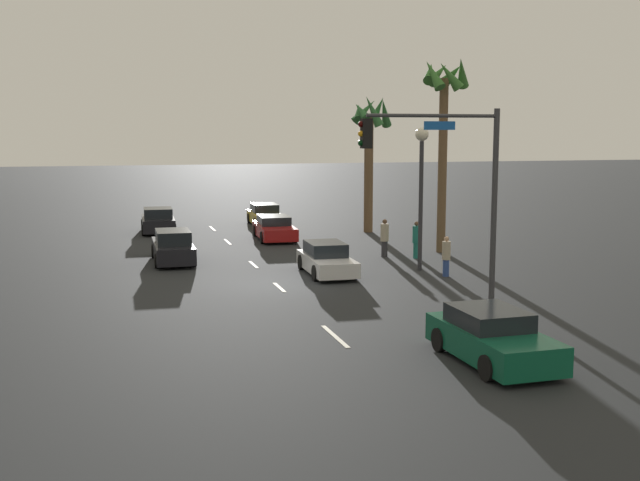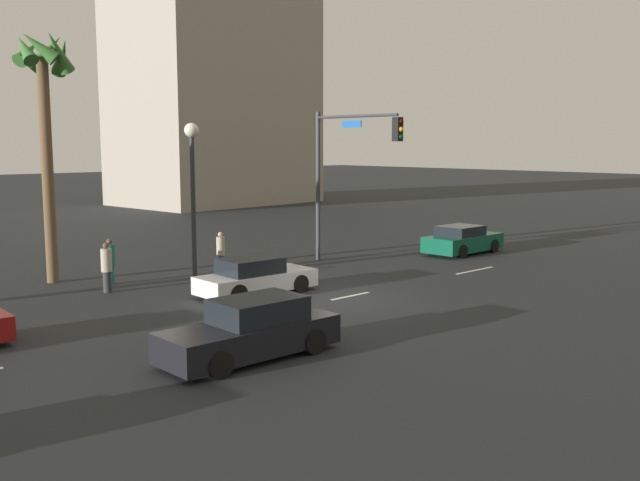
{
  "view_description": "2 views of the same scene",
  "coord_description": "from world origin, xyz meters",
  "px_view_note": "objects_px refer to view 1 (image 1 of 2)",
  "views": [
    {
      "loc": [
        29.25,
        -6.29,
        5.88
      ],
      "look_at": [
        1.51,
        1.39,
        1.85
      ],
      "focal_mm": 44.01,
      "sensor_mm": 36.0,
      "label": 1
    },
    {
      "loc": [
        -16.63,
        -16.97,
        5.22
      ],
      "look_at": [
        0.97,
        1.78,
        1.75
      ],
      "focal_mm": 40.23,
      "sensor_mm": 36.0,
      "label": 2
    }
  ],
  "objects_px": {
    "car_3": "(326,260)",
    "palm_tree_1": "(444,108)",
    "car_0": "(173,247)",
    "palm_tree_0": "(370,136)",
    "car_1": "(158,221)",
    "pedestrian_1": "(446,255)",
    "car_5": "(265,215)",
    "pedestrian_0": "(385,237)",
    "streetlamp": "(421,171)",
    "car_4": "(492,338)",
    "pedestrian_2": "(416,239)",
    "traffic_signal": "(452,174)",
    "car_2": "(274,228)"
  },
  "relations": [
    {
      "from": "car_3",
      "to": "palm_tree_1",
      "type": "xyz_separation_m",
      "value": [
        -4.18,
        7.01,
        6.36
      ]
    },
    {
      "from": "car_0",
      "to": "palm_tree_0",
      "type": "bearing_deg",
      "value": 122.85
    },
    {
      "from": "car_1",
      "to": "pedestrian_1",
      "type": "relative_size",
      "value": 2.62
    },
    {
      "from": "car_5",
      "to": "pedestrian_0",
      "type": "height_order",
      "value": "pedestrian_0"
    },
    {
      "from": "car_5",
      "to": "streetlamp",
      "type": "height_order",
      "value": "streetlamp"
    },
    {
      "from": "palm_tree_0",
      "to": "car_5",
      "type": "bearing_deg",
      "value": -133.05
    },
    {
      "from": "car_3",
      "to": "palm_tree_0",
      "type": "relative_size",
      "value": 0.55
    },
    {
      "from": "car_1",
      "to": "streetlamp",
      "type": "xyz_separation_m",
      "value": [
        15.74,
        9.86,
        3.56
      ]
    },
    {
      "from": "streetlamp",
      "to": "pedestrian_1",
      "type": "distance_m",
      "value": 3.76
    },
    {
      "from": "palm_tree_1",
      "to": "car_1",
      "type": "bearing_deg",
      "value": -131.63
    },
    {
      "from": "car_4",
      "to": "pedestrian_2",
      "type": "bearing_deg",
      "value": 164.28
    },
    {
      "from": "car_1",
      "to": "car_3",
      "type": "height_order",
      "value": "car_1"
    },
    {
      "from": "palm_tree_0",
      "to": "palm_tree_1",
      "type": "xyz_separation_m",
      "value": [
        8.27,
        0.84,
        1.35
      ]
    },
    {
      "from": "traffic_signal",
      "to": "pedestrian_0",
      "type": "bearing_deg",
      "value": 171.96
    },
    {
      "from": "palm_tree_0",
      "to": "pedestrian_0",
      "type": "bearing_deg",
      "value": -14.57
    },
    {
      "from": "car_2",
      "to": "car_4",
      "type": "xyz_separation_m",
      "value": [
        23.98,
        0.53,
        0.04
      ]
    },
    {
      "from": "pedestrian_2",
      "to": "car_0",
      "type": "bearing_deg",
      "value": -99.65
    },
    {
      "from": "car_2",
      "to": "car_3",
      "type": "distance_m",
      "value": 10.87
    },
    {
      "from": "palm_tree_1",
      "to": "pedestrian_0",
      "type": "bearing_deg",
      "value": -79.46
    },
    {
      "from": "car_2",
      "to": "pedestrian_2",
      "type": "bearing_deg",
      "value": 31.87
    },
    {
      "from": "car_3",
      "to": "car_5",
      "type": "xyz_separation_m",
      "value": [
        -17.34,
        0.94,
        0.01
      ]
    },
    {
      "from": "car_2",
      "to": "pedestrian_0",
      "type": "distance_m",
      "value": 8.18
    },
    {
      "from": "traffic_signal",
      "to": "pedestrian_1",
      "type": "xyz_separation_m",
      "value": [
        -4.97,
        2.15,
        -3.61
      ]
    },
    {
      "from": "car_0",
      "to": "pedestrian_1",
      "type": "distance_m",
      "value": 12.27
    },
    {
      "from": "car_0",
      "to": "streetlamp",
      "type": "height_order",
      "value": "streetlamp"
    },
    {
      "from": "car_4",
      "to": "palm_tree_0",
      "type": "bearing_deg",
      "value": 167.86
    },
    {
      "from": "pedestrian_0",
      "to": "palm_tree_1",
      "type": "bearing_deg",
      "value": 100.54
    },
    {
      "from": "palm_tree_1",
      "to": "palm_tree_0",
      "type": "bearing_deg",
      "value": -174.23
    },
    {
      "from": "car_5",
      "to": "palm_tree_1",
      "type": "bearing_deg",
      "value": 24.74
    },
    {
      "from": "car_5",
      "to": "car_2",
      "type": "bearing_deg",
      "value": -7.03
    },
    {
      "from": "car_1",
      "to": "car_2",
      "type": "distance_m",
      "value": 7.55
    },
    {
      "from": "car_1",
      "to": "car_2",
      "type": "height_order",
      "value": "car_1"
    },
    {
      "from": "streetlamp",
      "to": "pedestrian_2",
      "type": "bearing_deg",
      "value": 160.26
    },
    {
      "from": "traffic_signal",
      "to": "car_2",
      "type": "bearing_deg",
      "value": -172.68
    },
    {
      "from": "pedestrian_0",
      "to": "palm_tree_0",
      "type": "height_order",
      "value": "palm_tree_0"
    },
    {
      "from": "traffic_signal",
      "to": "streetlamp",
      "type": "bearing_deg",
      "value": 165.75
    },
    {
      "from": "car_1",
      "to": "streetlamp",
      "type": "bearing_deg",
      "value": 32.05
    },
    {
      "from": "traffic_signal",
      "to": "streetlamp",
      "type": "xyz_separation_m",
      "value": [
        -6.56,
        1.67,
        -0.24
      ]
    },
    {
      "from": "car_3",
      "to": "car_4",
      "type": "bearing_deg",
      "value": 2.92
    },
    {
      "from": "car_3",
      "to": "pedestrian_1",
      "type": "bearing_deg",
      "value": 68.6
    },
    {
      "from": "car_3",
      "to": "pedestrian_0",
      "type": "height_order",
      "value": "pedestrian_0"
    },
    {
      "from": "car_3",
      "to": "palm_tree_0",
      "type": "xyz_separation_m",
      "value": [
        -12.45,
        6.17,
        5.01
      ]
    },
    {
      "from": "car_3",
      "to": "car_5",
      "type": "bearing_deg",
      "value": 176.9
    },
    {
      "from": "car_2",
      "to": "car_4",
      "type": "height_order",
      "value": "car_4"
    },
    {
      "from": "car_1",
      "to": "pedestrian_2",
      "type": "relative_size",
      "value": 2.5
    },
    {
      "from": "streetlamp",
      "to": "palm_tree_0",
      "type": "bearing_deg",
      "value": 170.58
    },
    {
      "from": "car_3",
      "to": "palm_tree_1",
      "type": "bearing_deg",
      "value": 120.82
    },
    {
      "from": "car_2",
      "to": "traffic_signal",
      "type": "height_order",
      "value": "traffic_signal"
    },
    {
      "from": "traffic_signal",
      "to": "pedestrian_0",
      "type": "relative_size",
      "value": 3.71
    },
    {
      "from": "pedestrian_2",
      "to": "car_1",
      "type": "bearing_deg",
      "value": -139.34
    }
  ]
}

